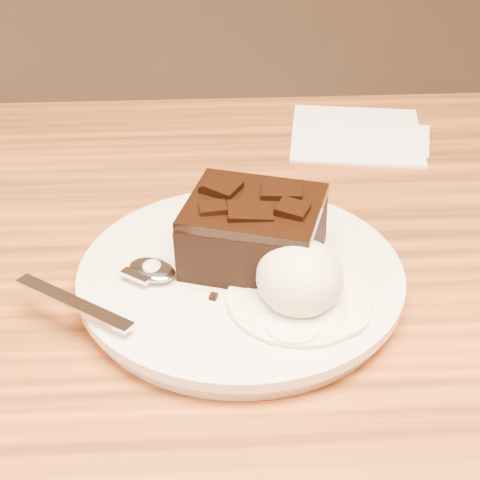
{
  "coord_description": "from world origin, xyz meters",
  "views": [
    {
      "loc": [
        0.04,
        -0.43,
        1.11
      ],
      "look_at": [
        0.06,
        0.04,
        0.79
      ],
      "focal_mm": 57.94,
      "sensor_mm": 36.0,
      "label": 1
    }
  ],
  "objects_px": {
    "brownie": "(254,235)",
    "napkin": "(356,133)",
    "plate": "(241,281)",
    "ice_cream_scoop": "(300,278)",
    "spoon": "(152,272)"
  },
  "relations": [
    {
      "from": "brownie",
      "to": "napkin",
      "type": "bearing_deg",
      "value": 63.35
    },
    {
      "from": "napkin",
      "to": "plate",
      "type": "bearing_deg",
      "value": -117.4
    },
    {
      "from": "brownie",
      "to": "ice_cream_scoop",
      "type": "xyz_separation_m",
      "value": [
        0.03,
        -0.05,
        -0.0
      ]
    },
    {
      "from": "spoon",
      "to": "ice_cream_scoop",
      "type": "bearing_deg",
      "value": -72.76
    },
    {
      "from": "plate",
      "to": "ice_cream_scoop",
      "type": "distance_m",
      "value": 0.06
    },
    {
      "from": "brownie",
      "to": "spoon",
      "type": "xyz_separation_m",
      "value": [
        -0.08,
        -0.02,
        -0.02
      ]
    },
    {
      "from": "spoon",
      "to": "napkin",
      "type": "relative_size",
      "value": 1.15
    },
    {
      "from": "plate",
      "to": "brownie",
      "type": "relative_size",
      "value": 2.52
    },
    {
      "from": "ice_cream_scoop",
      "to": "spoon",
      "type": "relative_size",
      "value": 0.42
    },
    {
      "from": "brownie",
      "to": "ice_cream_scoop",
      "type": "height_order",
      "value": "ice_cream_scoop"
    },
    {
      "from": "plate",
      "to": "napkin",
      "type": "bearing_deg",
      "value": 62.6
    },
    {
      "from": "ice_cream_scoop",
      "to": "plate",
      "type": "bearing_deg",
      "value": 133.2
    },
    {
      "from": "spoon",
      "to": "napkin",
      "type": "bearing_deg",
      "value": -0.61
    },
    {
      "from": "napkin",
      "to": "spoon",
      "type": "bearing_deg",
      "value": -127.0
    },
    {
      "from": "plate",
      "to": "napkin",
      "type": "distance_m",
      "value": 0.29
    }
  ]
}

